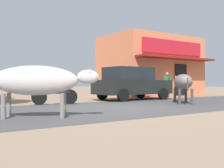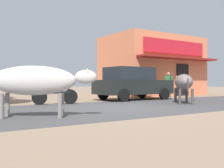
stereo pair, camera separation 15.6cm
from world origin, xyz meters
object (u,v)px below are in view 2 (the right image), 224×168
parked_hatchback_car (132,83)px  pedestrian_by_shop (168,83)px  cow_far_dark (183,82)px  parked_motorcycle (56,93)px  cow_near_brown (36,81)px

parked_hatchback_car → pedestrian_by_shop: size_ratio=2.73×
cow_far_dark → pedestrian_by_shop: 4.29m
parked_motorcycle → pedestrian_by_shop: (7.31, 1.06, 0.39)m
cow_near_brown → pedestrian_by_shop: bearing=26.4°
parked_hatchback_car → pedestrian_by_shop: bearing=8.7°
cow_near_brown → cow_far_dark: size_ratio=1.17×
cow_near_brown → cow_far_dark: bearing=9.5°
cow_near_brown → cow_far_dark: (6.61, 1.11, -0.03)m
parked_hatchback_car → cow_far_dark: 3.02m
parked_hatchback_car → cow_near_brown: (-6.19, -4.09, 0.09)m
parked_hatchback_car → parked_motorcycle: parked_hatchback_car is taller
parked_hatchback_car → pedestrian_by_shop: (2.99, 0.46, 0.01)m
cow_near_brown → cow_far_dark: 6.71m
parked_motorcycle → pedestrian_by_shop: 7.39m
cow_far_dark → pedestrian_by_shop: bearing=53.4°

